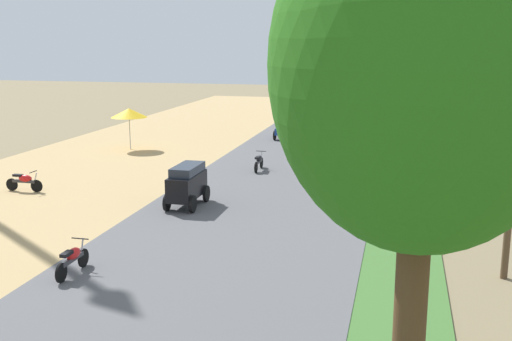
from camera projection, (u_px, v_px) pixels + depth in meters
The scene contains 11 objects.
parked_motorbike_fifth at pixel (24, 181), 27.47m from camera, with size 1.80×0.54×0.94m.
vendor_umbrella at pixel (129, 113), 37.66m from camera, with size 2.20×2.20×2.52m.
median_tree_nearest at pixel (424, 69), 7.44m from camera, with size 3.79×3.79×8.69m.
median_tree_second at pixel (406, 70), 27.62m from camera, with size 3.06×3.06×6.76m.
median_tree_third at pixel (409, 17), 35.25m from camera, with size 3.86×3.86×10.11m.
streetlamp_near at pixel (416, 164), 12.29m from camera, with size 3.16×0.20×7.30m.
streetlamp_mid at pixel (409, 69), 42.50m from camera, with size 3.16×0.20×8.03m.
car_van_black at pixel (187, 183), 24.92m from camera, with size 1.19×2.41×1.67m.
car_sedan_blue at pixel (284, 129), 42.01m from camera, with size 1.10×2.26×1.19m.
motorbike_ahead_second at pixel (73, 258), 17.73m from camera, with size 0.54×1.80×0.94m.
motorbike_ahead_third at pixel (259, 161), 31.82m from camera, with size 0.54×1.80×0.94m.
Camera 1 is at (5.49, -1.04, 6.73)m, focal length 43.38 mm.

